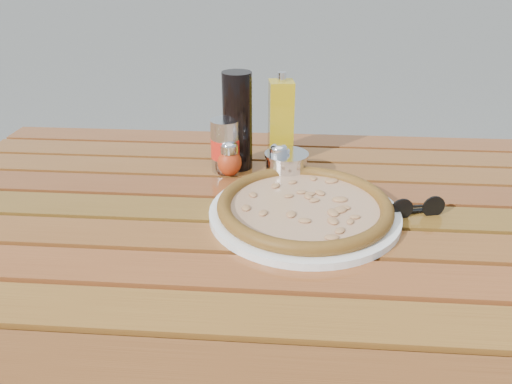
# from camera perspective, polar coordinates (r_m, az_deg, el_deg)

# --- Properties ---
(table) EXTENTS (1.40, 0.90, 0.75)m
(table) POSITION_cam_1_polar(r_m,az_deg,el_deg) (1.01, -0.09, -5.91)
(table) COLOR #361B0C
(table) RESTS_ON ground
(plate) EXTENTS (0.40, 0.40, 0.01)m
(plate) POSITION_cam_1_polar(r_m,az_deg,el_deg) (0.95, 5.52, -2.41)
(plate) COLOR white
(plate) RESTS_ON table
(pizza) EXTENTS (0.35, 0.35, 0.03)m
(pizza) POSITION_cam_1_polar(r_m,az_deg,el_deg) (0.94, 5.57, -1.57)
(pizza) COLOR beige
(pizza) RESTS_ON plate
(pepper_shaker) EXTENTS (0.06, 0.06, 0.08)m
(pepper_shaker) POSITION_cam_1_polar(r_m,az_deg,el_deg) (1.11, -3.06, 3.79)
(pepper_shaker) COLOR #C23B16
(pepper_shaker) RESTS_ON table
(oregano_shaker) EXTENTS (0.06, 0.06, 0.08)m
(oregano_shaker) POSITION_cam_1_polar(r_m,az_deg,el_deg) (1.09, 2.58, 3.43)
(oregano_shaker) COLOR #313917
(oregano_shaker) RESTS_ON table
(dark_bottle) EXTENTS (0.07, 0.07, 0.22)m
(dark_bottle) POSITION_cam_1_polar(r_m,az_deg,el_deg) (1.12, -2.13, 8.08)
(dark_bottle) COLOR black
(dark_bottle) RESTS_ON table
(soda_can) EXTENTS (0.08, 0.08, 0.12)m
(soda_can) POSITION_cam_1_polar(r_m,az_deg,el_deg) (1.12, -3.49, 5.26)
(soda_can) COLOR silver
(soda_can) RESTS_ON table
(olive_oil_cruet) EXTENTS (0.06, 0.06, 0.21)m
(olive_oil_cruet) POSITION_cam_1_polar(r_m,az_deg,el_deg) (1.17, 2.85, 8.10)
(olive_oil_cruet) COLOR #B69613
(olive_oil_cruet) RESTS_ON table
(parmesan_tin) EXTENTS (0.10, 0.10, 0.07)m
(parmesan_tin) POSITION_cam_1_polar(r_m,az_deg,el_deg) (1.09, 3.49, 3.05)
(parmesan_tin) COLOR silver
(parmesan_tin) RESTS_ON table
(sunglasses) EXTENTS (0.11, 0.05, 0.04)m
(sunglasses) POSITION_cam_1_polar(r_m,az_deg,el_deg) (0.99, 17.91, -1.81)
(sunglasses) COLOR black
(sunglasses) RESTS_ON table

